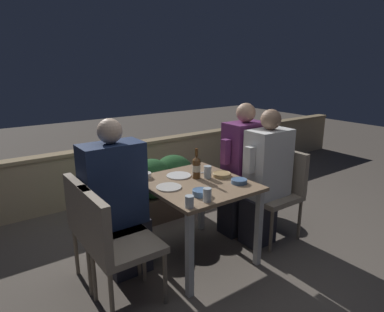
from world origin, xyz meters
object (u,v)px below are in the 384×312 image
beer_bottle (196,167)px  person_purple_stripe (241,169)px  chair_right_near (278,185)px  chair_right_far (255,178)px  chair_left_far (94,221)px  person_navy_jumper (118,200)px  person_white_polo (265,178)px  potted_plant (240,175)px  chair_left_near (111,238)px

beer_bottle → person_purple_stripe: bearing=5.7°
chair_right_near → chair_right_far: bearing=97.3°
chair_left_far → person_navy_jumper: person_navy_jumper is taller
person_purple_stripe → chair_right_near: bearing=-50.4°
chair_right_near → person_white_polo: 0.23m
person_navy_jumper → person_purple_stripe: size_ratio=0.98×
person_navy_jumper → potted_plant: size_ratio=2.08×
person_purple_stripe → person_navy_jumper: bearing=179.5°
chair_left_near → person_navy_jumper: (0.20, 0.33, 0.12)m
beer_bottle → potted_plant: (1.08, 0.55, -0.43)m
chair_left_near → beer_bottle: (0.93, 0.26, 0.29)m
chair_right_near → beer_bottle: 0.92m
chair_left_near → beer_bottle: beer_bottle is taller
person_white_polo → chair_left_near: bearing=-179.0°
person_white_polo → beer_bottle: 0.71m
person_white_polo → potted_plant: person_white_polo is taller
chair_right_near → beer_bottle: beer_bottle is taller
person_navy_jumper → potted_plant: 1.88m
chair_left_near → chair_right_near: bearing=0.9°
chair_left_near → person_navy_jumper: bearing=58.1°
person_purple_stripe → chair_right_far: bearing=0.0°
person_purple_stripe → beer_bottle: bearing=-174.3°
person_white_polo → chair_right_far: 0.35m
chair_right_far → beer_bottle: 0.86m
chair_left_near → person_white_polo: bearing=1.0°
chair_left_far → person_purple_stripe: (1.54, -0.01, 0.14)m
chair_left_near → person_white_polo: (1.57, 0.03, 0.12)m
chair_left_near → chair_left_far: 0.33m
person_navy_jumper → chair_right_far: bearing=-0.4°
chair_left_far → chair_left_near: bearing=-90.4°
chair_left_near → person_purple_stripe: 1.58m
chair_left_far → chair_right_far: bearing=-0.4°
chair_left_near → potted_plant: 2.17m
person_white_polo → beer_bottle: size_ratio=4.80×
person_purple_stripe → potted_plant: 0.73m
chair_right_near → person_purple_stripe: person_purple_stripe is taller
chair_left_far → person_purple_stripe: size_ratio=0.66×
person_white_polo → beer_bottle: bearing=160.6°
chair_right_near → potted_plant: chair_right_near is taller
chair_left_far → chair_right_near: (1.77, -0.30, 0.00)m
chair_right_far → chair_left_far: bearing=179.6°
person_white_polo → person_purple_stripe: 0.29m
potted_plant → chair_left_far: bearing=-166.5°
person_white_polo → beer_bottle: person_white_polo is taller
chair_right_far → person_purple_stripe: 0.24m
potted_plant → person_navy_jumper: bearing=-165.1°
chair_left_far → person_white_polo: size_ratio=0.68×
person_white_polo → potted_plant: 0.93m
person_purple_stripe → chair_left_near: bearing=-168.4°
chair_left_far → potted_plant: 2.06m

